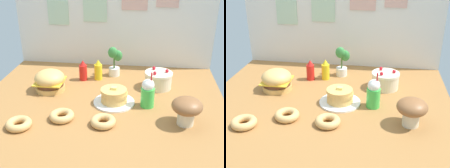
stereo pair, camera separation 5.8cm
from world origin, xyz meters
The scene contains 13 objects.
ground_plane centered at (0.00, 0.00, -0.01)m, with size 2.05×1.78×0.02m, color #9E6B38.
back_wall centered at (0.00, 0.88, 0.55)m, with size 2.05×0.04×1.10m.
burger centered at (-0.49, 0.18, 0.09)m, with size 0.26×0.26×0.19m.
pancake_stack centered at (0.11, 0.01, 0.06)m, with size 0.34×0.34×0.15m.
layer_cake centered at (0.47, 0.35, 0.08)m, with size 0.25×0.25×0.18m.
ketchup_bottle centered at (-0.24, 0.44, 0.09)m, with size 0.08×0.08×0.20m.
mustard_bottle centered at (-0.10, 0.47, 0.09)m, with size 0.08×0.08×0.20m.
cream_soda_cup centered at (0.38, -0.01, 0.12)m, with size 0.11×0.11×0.30m.
donut_pink_glaze centered at (-0.52, -0.43, 0.03)m, with size 0.19×0.19×0.06m.
donut_chocolate centered at (-0.25, -0.28, 0.03)m, with size 0.19×0.19×0.06m.
donut_vanilla centered at (0.07, -0.32, 0.03)m, with size 0.19×0.19×0.06m.
potted_plant centered at (0.04, 0.59, 0.16)m, with size 0.14×0.12×0.30m.
mushroom_stool centered at (0.66, -0.24, 0.13)m, with size 0.22×0.22×0.21m.
Camera 1 is at (0.35, -2.10, 1.17)m, focal length 47.06 mm.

